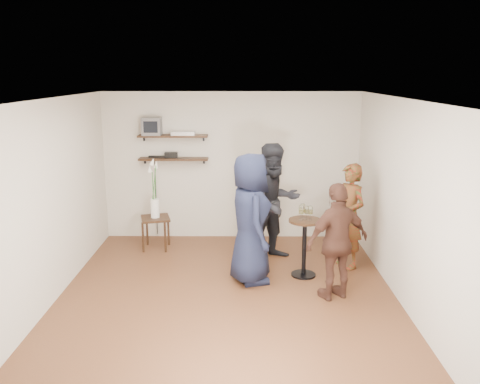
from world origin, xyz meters
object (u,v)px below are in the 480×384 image
at_px(drinks_table, 304,240).
at_px(person_navy, 250,219).
at_px(person_plaid, 349,216).
at_px(side_table, 156,222).
at_px(crt_monitor, 152,126).
at_px(person_dark, 275,202).
at_px(person_brown, 337,242).
at_px(radio, 171,155).
at_px(dvd_deck, 183,133).

bearing_deg(drinks_table, person_navy, -166.71).
height_order(drinks_table, person_plaid, person_plaid).
bearing_deg(side_table, crt_monitor, 99.64).
bearing_deg(person_navy, crt_monitor, 27.97).
height_order(person_dark, person_brown, person_dark).
bearing_deg(side_table, person_navy, -40.73).
xyz_separation_m(side_table, person_dark, (1.96, -0.46, 0.47)).
relative_size(side_table, person_brown, 0.36).
xyz_separation_m(crt_monitor, person_plaid, (3.17, -1.33, -1.22)).
xyz_separation_m(radio, drinks_table, (2.14, -1.71, -0.97)).
bearing_deg(dvd_deck, person_brown, -47.39).
bearing_deg(radio, person_brown, -44.72).
xyz_separation_m(radio, person_dark, (1.74, -1.00, -0.59)).
bearing_deg(dvd_deck, crt_monitor, 180.00).
height_order(radio, person_brown, radio).
xyz_separation_m(radio, person_navy, (1.35, -1.90, -0.59)).
height_order(dvd_deck, drinks_table, dvd_deck).
xyz_separation_m(crt_monitor, person_brown, (2.79, -2.45, -1.24)).
height_order(crt_monitor, side_table, crt_monitor).
relative_size(crt_monitor, person_brown, 0.21).
height_order(side_table, person_navy, person_navy).
xyz_separation_m(drinks_table, person_plaid, (0.71, 0.38, 0.25)).
xyz_separation_m(drinks_table, person_navy, (-0.79, -0.19, 0.37)).
relative_size(crt_monitor, drinks_table, 0.37).
height_order(dvd_deck, person_navy, dvd_deck).
distance_m(radio, person_navy, 2.40).
bearing_deg(person_brown, drinks_table, -90.00).
bearing_deg(drinks_table, side_table, 153.70).
distance_m(person_dark, person_brown, 1.63).
distance_m(person_plaid, person_navy, 1.61).
relative_size(crt_monitor, person_plaid, 0.20).
distance_m(radio, person_brown, 3.56).
xyz_separation_m(side_table, person_brown, (2.70, -1.91, 0.32)).
height_order(person_dark, person_navy, person_dark).
relative_size(radio, person_plaid, 0.14).
distance_m(crt_monitor, person_plaid, 3.64).
bearing_deg(person_brown, person_navy, -50.50).
distance_m(drinks_table, person_brown, 0.84).
distance_m(crt_monitor, dvd_deck, 0.55).
bearing_deg(person_navy, dvd_deck, 17.51).
xyz_separation_m(drinks_table, person_brown, (0.33, -0.74, 0.23)).
distance_m(person_navy, person_brown, 1.26).
bearing_deg(drinks_table, dvd_deck, 138.30).
bearing_deg(crt_monitor, person_plaid, -22.74).
height_order(crt_monitor, dvd_deck, crt_monitor).
bearing_deg(person_plaid, drinks_table, -90.00).
height_order(side_table, person_brown, person_brown).
distance_m(drinks_table, person_navy, 0.89).
bearing_deg(person_navy, radio, 22.17).
bearing_deg(dvd_deck, person_plaid, -26.74).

